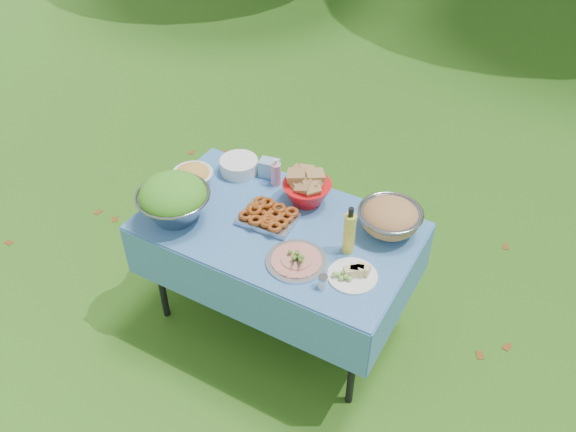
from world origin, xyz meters
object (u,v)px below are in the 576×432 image
object	(u,v)px
charcuterie_platter	(297,257)
oil_bottle	(350,230)
picnic_table	(279,274)
salad_bowl	(173,199)
bread_bowl	(307,188)
pasta_bowl_steel	(390,217)
plate_stack	(239,166)

from	to	relation	value
charcuterie_platter	oil_bottle	size ratio (longest dim) A/B	1.11
oil_bottle	picnic_table	bearing A→B (deg)	-179.32
picnic_table	charcuterie_platter	distance (m)	0.51
salad_bowl	bread_bowl	xyz separation A→B (m)	(0.55, 0.47, -0.04)
pasta_bowl_steel	charcuterie_platter	size ratio (longest dim) A/B	1.08
oil_bottle	charcuterie_platter	bearing A→B (deg)	-133.56
salad_bowl	picnic_table	bearing A→B (deg)	22.97
bread_bowl	pasta_bowl_steel	xyz separation A→B (m)	(0.49, -0.01, -0.00)
salad_bowl	plate_stack	bearing A→B (deg)	82.38
picnic_table	pasta_bowl_steel	bearing A→B (deg)	25.34
salad_bowl	bread_bowl	bearing A→B (deg)	40.75
pasta_bowl_steel	charcuterie_platter	bearing A→B (deg)	-124.94
salad_bowl	charcuterie_platter	bearing A→B (deg)	1.82
bread_bowl	charcuterie_platter	distance (m)	0.49
pasta_bowl_steel	oil_bottle	xyz separation A→B (m)	(-0.12, -0.25, 0.05)
bread_bowl	oil_bottle	size ratio (longest dim) A/B	0.98
plate_stack	pasta_bowl_steel	world-z (taller)	pasta_bowl_steel
charcuterie_platter	plate_stack	bearing A→B (deg)	142.90
picnic_table	plate_stack	distance (m)	0.69
bread_bowl	charcuterie_platter	bearing A→B (deg)	-67.96
picnic_table	charcuterie_platter	size ratio (longest dim) A/B	4.67
picnic_table	oil_bottle	size ratio (longest dim) A/B	5.17
salad_bowl	pasta_bowl_steel	size ratio (longest dim) A/B	1.17
pasta_bowl_steel	plate_stack	bearing A→B (deg)	176.74
bread_bowl	picnic_table	bearing A→B (deg)	-98.05
picnic_table	salad_bowl	xyz separation A→B (m)	(-0.51, -0.22, 0.51)
picnic_table	oil_bottle	world-z (taller)	oil_bottle
plate_stack	bread_bowl	world-z (taller)	bread_bowl
charcuterie_platter	pasta_bowl_steel	bearing A→B (deg)	55.06
pasta_bowl_steel	charcuterie_platter	world-z (taller)	pasta_bowl_steel
picnic_table	plate_stack	xyz separation A→B (m)	(-0.44, 0.31, 0.42)
plate_stack	bread_bowl	size ratio (longest dim) A/B	0.82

